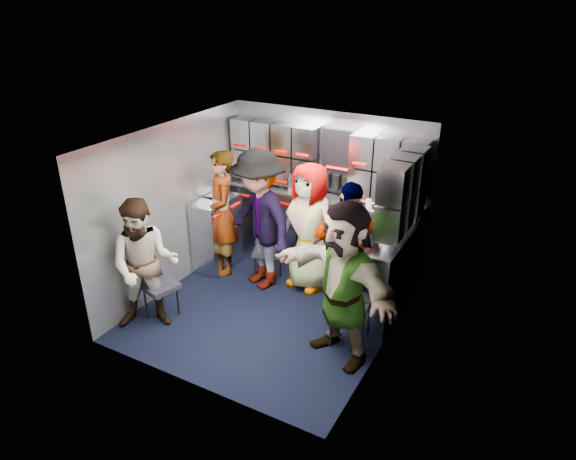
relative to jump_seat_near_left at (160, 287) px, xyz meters
The scene contains 29 objects.
floor 1.35m from the jump_seat_near_left, 35.66° to the left, with size 3.00×3.00×0.00m, color black.
wall_back 2.57m from the jump_seat_near_left, 65.02° to the left, with size 2.80×0.04×2.10m, color #949AA2.
wall_left 1.06m from the jump_seat_near_left, 114.92° to the left, with size 0.04×3.00×2.10m, color #949AA2.
wall_right 2.65m from the jump_seat_near_left, 17.09° to the left, with size 0.04×3.00×2.10m, color #949AA2.
ceiling 2.14m from the jump_seat_near_left, 35.66° to the left, with size 2.80×3.00×0.02m, color silver.
cart_bank_back 2.30m from the jump_seat_near_left, 62.80° to the left, with size 2.68×0.38×0.99m, color #999DA8.
cart_bank_left 1.32m from the jump_seat_near_left, 96.08° to the left, with size 0.38×0.76×0.99m, color #999DA8.
counter 2.38m from the jump_seat_near_left, 62.80° to the left, with size 2.68×0.42×0.03m, color #B8BAC0.
locker_bank_back 2.59m from the jump_seat_near_left, 63.47° to the left, with size 2.68×0.28×0.82m, color #999DA8.
locker_bank_right 2.93m from the jump_seat_near_left, 32.29° to the left, with size 0.28×1.00×0.82m, color #999DA8.
right_cabinet 2.67m from the jump_seat_near_left, 30.47° to the left, with size 0.28×1.20×1.00m, color #999DA8.
coffee_niche 2.71m from the jump_seat_near_left, 60.38° to the left, with size 0.46×0.16×0.84m, color black, non-canonical shape.
red_latch_strip 2.18m from the jump_seat_near_left, 60.33° to the left, with size 2.60×0.02×0.03m, color #B50500.
jump_seat_near_left is the anchor object (origin of this frame).
jump_seat_mid_left 1.50m from the jump_seat_near_left, 65.49° to the left, with size 0.44×0.43×0.41m.
jump_seat_center 2.02m from the jump_seat_near_left, 54.20° to the left, with size 0.43×0.41×0.41m.
jump_seat_mid_right 2.22m from the jump_seat_near_left, 32.78° to the left, with size 0.46×0.44×0.50m.
jump_seat_near_right 2.17m from the jump_seat_near_left, 14.58° to the left, with size 0.43×0.41×0.45m.
attendant_standing 1.34m from the jump_seat_near_left, 90.00° to the left, with size 0.61×0.40×1.68m, color black.
attendant_arc_a 0.42m from the jump_seat_near_left, 90.00° to the right, with size 0.75×0.58×1.54m, color black.
attendant_arc_b 1.43m from the jump_seat_near_left, 62.30° to the left, with size 1.17×0.67×1.81m, color black.
attendant_arc_c 1.92m from the jump_seat_near_left, 50.99° to the left, with size 0.81×0.52×1.65m, color black.
attendant_arc_d 2.17m from the jump_seat_near_left, 28.69° to the left, with size 0.98×0.41×1.68m, color black.
attendant_arc_e 2.18m from the jump_seat_near_left, ahead, with size 1.61×0.51×1.73m, color black.
bottle_left 2.22m from the jump_seat_near_left, 72.71° to the left, with size 0.06×0.06×0.24m, color white.
bottle_mid 2.30m from the jump_seat_near_left, 66.81° to the left, with size 0.07×0.07×0.27m, color white.
bottle_right 2.62m from the jump_seat_near_left, 52.91° to the left, with size 0.06×0.06×0.28m, color white.
cup_left 2.24m from the jump_seat_near_left, 68.19° to the left, with size 0.07×0.07×0.09m, color beige.
cup_right 2.73m from the jump_seat_near_left, 48.56° to the left, with size 0.08×0.08×0.10m, color beige.
Camera 1 is at (2.66, -4.47, 3.50)m, focal length 32.00 mm.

